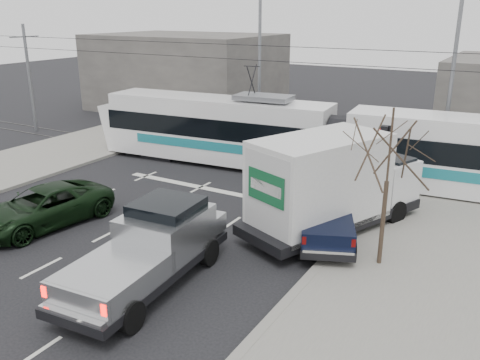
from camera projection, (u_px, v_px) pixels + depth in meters
The scene contains 14 objects.
ground at pixel (144, 244), 17.87m from camera, with size 120.00×120.00×0.00m, color black.
sidewalk_right at pixel (405, 316), 13.56m from camera, with size 6.00×60.00×0.15m, color gray.
rails at pixel (272, 170), 26.06m from camera, with size 60.00×1.60×0.03m, color #33302D.
building_left at pixel (186, 72), 41.62m from camera, with size 14.00×10.00×6.00m, color slate.
bare_tree at pixel (390, 153), 15.09m from camera, with size 2.40×2.40×5.00m.
traffic_signal at pixel (384, 151), 19.24m from camera, with size 0.44×0.44×3.60m.
street_lamp_near at pixel (449, 70), 24.23m from camera, with size 2.38×0.25×9.00m.
street_lamp_far at pixel (257, 56), 31.35m from camera, with size 2.38×0.25×9.00m.
catenary at pixel (274, 95), 24.83m from camera, with size 60.00×0.20×7.00m.
tram at pixel (339, 142), 24.25m from camera, with size 25.56×4.79×5.19m.
silver_pickup at pixel (153, 246), 15.13m from camera, with size 2.65×6.48×2.30m.
box_truck at pixel (332, 185), 18.40m from camera, with size 5.13×7.76×3.67m.
navy_pickup at pixel (326, 212), 18.11m from camera, with size 3.41×5.01×1.99m.
green_car at pixel (43, 207), 19.23m from camera, with size 2.43×5.28×1.47m, color black.
Camera 1 is at (11.07, -12.33, 7.83)m, focal length 38.00 mm.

